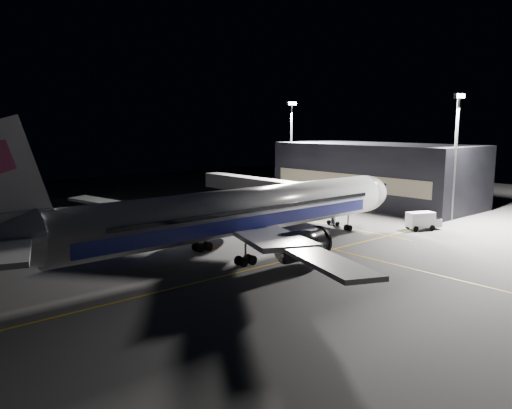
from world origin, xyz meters
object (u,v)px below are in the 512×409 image
Objects in this scene: floodlight_mast_north at (291,140)px; service_truck at (423,220)px; floodlight_mast_south at (456,146)px; safety_cone_a at (213,247)px; safety_cone_c at (209,234)px; jet_bridge at (274,188)px; airliner at (235,213)px; safety_cone_b at (167,238)px; baggage_tug at (169,223)px.

floodlight_mast_north reaches higher than service_truck.
safety_cone_a is at bearing 166.46° from floodlight_mast_south.
floodlight_mast_south is at bearing -13.54° from safety_cone_a.
safety_cone_c is at bearing 58.61° from safety_cone_a.
floodlight_mast_south is at bearing -24.07° from safety_cone_c.
safety_cone_c is at bearing -159.39° from jet_bridge.
jet_bridge is at bearing 131.88° from service_truck.
floodlight_mast_north is at bearing 37.91° from airliner.
jet_bridge is at bearing 20.61° from safety_cone_c.
safety_cone_c is (-37.48, -21.26, -12.04)m from floodlight_mast_north.
jet_bridge is 51.55× the size of safety_cone_c.
safety_cone_a is at bearing -78.96° from safety_cone_b.
airliner reaches higher than safety_cone_b.
safety_cone_b is at bearing 101.04° from safety_cone_a.
service_truck is at bearing -30.16° from safety_cone_b.
airliner is 31.92m from service_truck.
floodlight_mast_north is 7.20× the size of baggage_tug.
jet_bridge reaches higher than safety_cone_c.
baggage_tug is at bearing 79.82° from safety_cone_a.
safety_cone_b is at bearing 99.85° from airliner.
baggage_tug reaches higher than safety_cone_b.
service_truck is at bearing -23.65° from baggage_tug.
floodlight_mast_north reaches higher than safety_cone_b.
baggage_tug is at bearing 176.96° from jet_bridge.
baggage_tug is at bearing 57.05° from safety_cone_b.
service_truck reaches higher than baggage_tug.
floodlight_mast_south is 36.73× the size of safety_cone_b.
jet_bridge is (23.08, 18.06, -0.58)m from airliner.
floodlight_mast_south reaches higher than safety_cone_b.
safety_cone_c is (3.59, 10.73, -4.83)m from airliner.
service_truck is 38.75m from baggage_tug.
airliner is 19.78m from baggage_tug.
airliner is 42.13m from floodlight_mast_south.
floodlight_mast_north is at bearing 33.94° from safety_cone_a.
floodlight_mast_north is 48.97m from safety_cone_b.
safety_cone_a is at bearing 97.30° from airliner.
floodlight_mast_south is (0.00, -38.00, 0.00)m from floodlight_mast_north.
service_truck is (-10.12, -38.80, -10.94)m from floodlight_mast_north.
baggage_tug is 5.10× the size of safety_cone_b.
safety_cone_a is at bearing -81.73° from baggage_tug.
floodlight_mast_south is 32.87× the size of safety_cone_a.
jet_bridge is 1.66× the size of floodlight_mast_south.
jet_bridge is 24.06m from floodlight_mast_north.
safety_cone_a is 7.88m from safety_cone_c.
jet_bridge reaches higher than safety_cone_b.
floodlight_mast_north and floodlight_mast_south have the same top height.
floodlight_mast_south is (18.00, -24.07, 7.79)m from jet_bridge.
safety_cone_a is at bearing -121.39° from safety_cone_c.
airliner is at bearing -142.09° from floodlight_mast_north.
airliner is 11.01× the size of service_truck.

